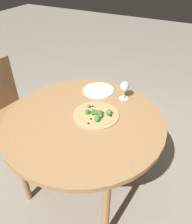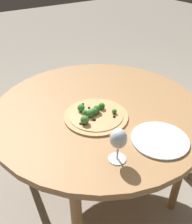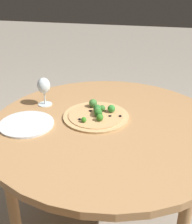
{
  "view_description": "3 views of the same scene",
  "coord_description": "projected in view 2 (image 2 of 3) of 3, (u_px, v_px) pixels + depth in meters",
  "views": [
    {
      "loc": [
        0.64,
        -1.03,
        1.71
      ],
      "look_at": [
        0.06,
        0.07,
        0.78
      ],
      "focal_mm": 35.0,
      "sensor_mm": 36.0,
      "label": 1
    },
    {
      "loc": [
        0.64,
        0.94,
        1.49
      ],
      "look_at": [
        0.06,
        0.07,
        0.78
      ],
      "focal_mm": 40.0,
      "sensor_mm": 36.0,
      "label": 2
    },
    {
      "loc": [
        -1.29,
        -0.19,
        1.48
      ],
      "look_at": [
        0.06,
        0.07,
        0.78
      ],
      "focal_mm": 50.0,
      "sensor_mm": 36.0,
      "label": 3
    }
  ],
  "objects": [
    {
      "name": "pizza",
      "position": [
        95.0,
        115.0,
        1.27
      ],
      "size": [
        0.33,
        0.33,
        0.06
      ],
      "color": "tan",
      "rests_on": "dining_table"
    },
    {
      "name": "wine_glass",
      "position": [
        118.0,
        140.0,
        0.97
      ],
      "size": [
        0.07,
        0.07,
        0.15
      ],
      "color": "silver",
      "rests_on": "dining_table"
    },
    {
      "name": "ground_plane",
      "position": [
        98.0,
        194.0,
        1.78
      ],
      "size": [
        12.0,
        12.0,
        0.0
      ],
      "primitive_type": "plane",
      "color": "gray"
    },
    {
      "name": "plate_near",
      "position": [
        160.0,
        139.0,
        1.13
      ],
      "size": [
        0.26,
        0.26,
        0.01
      ],
      "color": "silver",
      "rests_on": "dining_table"
    },
    {
      "name": "dining_table",
      "position": [
        99.0,
        117.0,
        1.4
      ],
      "size": [
        1.15,
        1.15,
        0.75
      ],
      "color": "#A87A4C",
      "rests_on": "ground_plane"
    }
  ]
}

